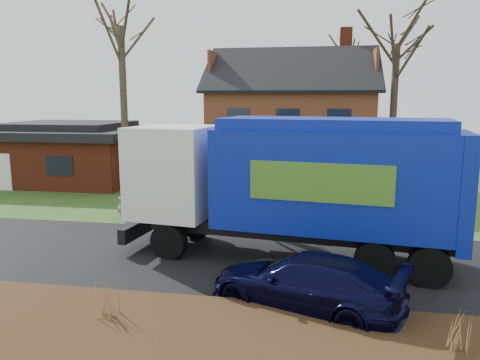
# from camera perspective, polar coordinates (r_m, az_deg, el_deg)

# --- Properties ---
(ground) EXTENTS (120.00, 120.00, 0.00)m
(ground) POSITION_cam_1_polar(r_m,az_deg,el_deg) (15.63, -4.63, -9.44)
(ground) COLOR #2B501A
(ground) RESTS_ON ground
(road) EXTENTS (80.00, 7.00, 0.02)m
(road) POSITION_cam_1_polar(r_m,az_deg,el_deg) (15.63, -4.63, -9.41)
(road) COLOR black
(road) RESTS_ON ground
(mulch_verge) EXTENTS (80.00, 3.50, 0.30)m
(mulch_verge) POSITION_cam_1_polar(r_m,az_deg,el_deg) (10.94, -11.94, -17.66)
(mulch_verge) COLOR #312010
(mulch_verge) RESTS_ON ground
(main_house) EXTENTS (12.95, 8.95, 9.26)m
(main_house) POSITION_cam_1_polar(r_m,az_deg,el_deg) (28.29, 5.35, 7.57)
(main_house) COLOR beige
(main_house) RESTS_ON ground
(ranch_house) EXTENTS (9.80, 8.20, 3.70)m
(ranch_house) POSITION_cam_1_polar(r_m,az_deg,el_deg) (31.67, -20.03, 3.24)
(ranch_house) COLOR maroon
(ranch_house) RESTS_ON ground
(garbage_truck) EXTENTS (10.97, 4.20, 4.58)m
(garbage_truck) POSITION_cam_1_polar(r_m,az_deg,el_deg) (14.95, 6.78, 0.10)
(garbage_truck) COLOR black
(garbage_truck) RESTS_ON ground
(silver_sedan) EXTENTS (4.31, 1.57, 1.41)m
(silver_sedan) POSITION_cam_1_polar(r_m,az_deg,el_deg) (20.63, -8.40, -2.69)
(silver_sedan) COLOR #A2A5AA
(silver_sedan) RESTS_ON ground
(navy_wagon) EXTENTS (5.23, 3.51, 1.41)m
(navy_wagon) POSITION_cam_1_polar(r_m,az_deg,el_deg) (11.91, 7.97, -12.25)
(navy_wagon) COLOR black
(navy_wagon) RESTS_ON ground
(tree_front_east) EXTENTS (4.04, 4.04, 11.23)m
(tree_front_east) POSITION_cam_1_polar(r_m,az_deg,el_deg) (25.65, 18.77, 18.30)
(tree_front_east) COLOR #3C2E24
(tree_front_east) RESTS_ON ground
(tree_back) EXTENTS (3.44, 3.44, 10.91)m
(tree_back) POSITION_cam_1_polar(r_m,az_deg,el_deg) (37.43, 13.23, 15.69)
(tree_back) COLOR #3A3223
(tree_back) RESTS_ON ground
(grass_clump_mid) EXTENTS (0.36, 0.30, 1.01)m
(grass_clump_mid) POSITION_cam_1_polar(r_m,az_deg,el_deg) (11.30, -15.93, -13.24)
(grass_clump_mid) COLOR #9F7846
(grass_clump_mid) RESTS_ON mulch_verge
(grass_clump_east) EXTENTS (0.31, 0.26, 0.79)m
(grass_clump_east) POSITION_cam_1_polar(r_m,az_deg,el_deg) (10.46, 25.02, -16.46)
(grass_clump_east) COLOR #A67649
(grass_clump_east) RESTS_ON mulch_verge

